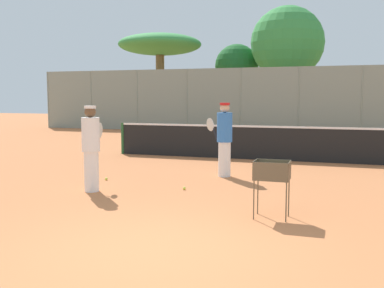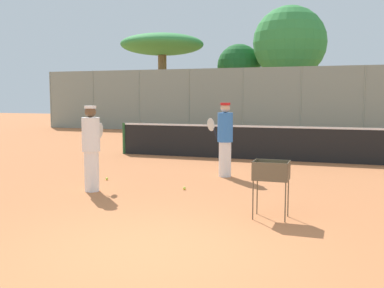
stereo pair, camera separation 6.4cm
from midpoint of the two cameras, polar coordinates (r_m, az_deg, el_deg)
name	(u,v)px [view 1 (the left image)]	position (r m, az deg, el deg)	size (l,w,h in m)	color
ground_plane	(153,252)	(5.84, -5.34, -13.55)	(80.00, 80.00, 0.00)	#C67242
tennis_net	(266,142)	(14.08, 9.25, 0.22)	(9.99, 0.10, 1.07)	#26592D
back_fence	(299,100)	(24.48, 13.31, 5.41)	(31.39, 0.08, 3.55)	gray
tree_1	(237,66)	(30.79, 5.63, 9.78)	(2.91, 2.91, 5.50)	brown
tree_2	(160,46)	(29.61, -4.16, 12.29)	(5.34, 5.34, 5.99)	brown
tree_3	(287,43)	(29.36, 11.94, 12.40)	(4.56, 4.56, 7.60)	brown
player_white_outfit	(224,138)	(11.01, 3.96, 0.71)	(0.82, 0.62, 1.82)	white
player_red_cap	(91,147)	(9.48, -12.88, -0.41)	(0.37, 0.92, 1.77)	white
ball_cart	(272,175)	(7.32, 9.84, -3.91)	(0.56, 0.41, 0.93)	brown
tennis_ball_0	(106,179)	(10.79, -11.00, -4.37)	(0.07, 0.07, 0.07)	#D1E54C
tennis_ball_3	(184,188)	(9.53, -1.18, -5.63)	(0.07, 0.07, 0.07)	#D1E54C
tennis_ball_4	(253,169)	(12.14, 7.65, -3.16)	(0.07, 0.07, 0.07)	#D1E54C
parked_car	(319,119)	(27.56, 15.79, 3.07)	(4.20, 1.70, 1.60)	#232328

